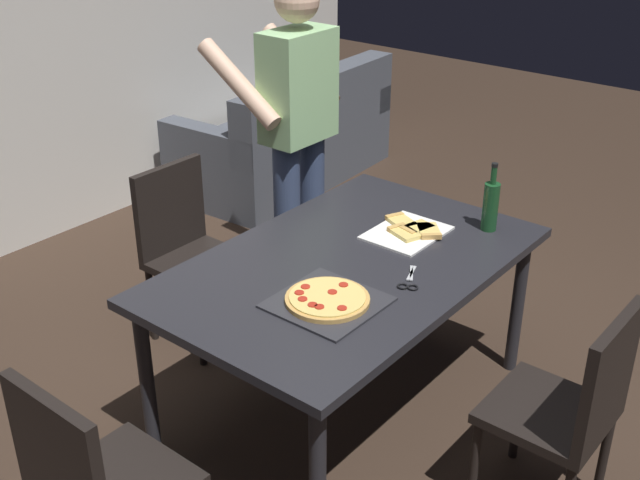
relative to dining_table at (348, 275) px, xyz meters
The scene contains 10 objects.
ground_plane 0.68m from the dining_table, ahead, with size 12.00×12.00×0.00m, color #38281E.
dining_table is the anchor object (origin of this frame).
chair_near_camera 1.02m from the dining_table, 90.00° to the right, with size 0.42×0.42×0.90m.
chair_far_side 1.02m from the dining_table, 90.00° to the left, with size 0.42×0.42×0.90m.
couch 2.78m from the dining_table, 46.22° to the left, with size 1.75×0.96×0.85m.
person_serving_pizza 1.04m from the dining_table, 52.92° to the left, with size 0.55×0.54×1.75m.
pepperoni_pizza_on_tray 0.36m from the dining_table, 155.62° to the right, with size 0.38×0.38×0.04m.
pizza_slices_on_towel 0.39m from the dining_table, ahead, with size 0.36×0.31×0.03m.
wine_bottle 0.73m from the dining_table, 25.65° to the right, with size 0.07×0.07×0.32m.
kitchen_scissors 0.31m from the dining_table, 89.23° to the right, with size 0.20×0.13×0.01m.
Camera 1 is at (-2.32, -1.73, 2.30)m, focal length 44.54 mm.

